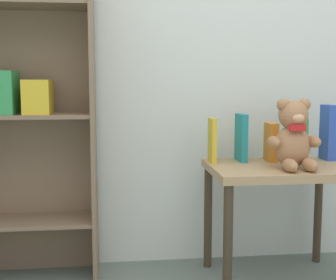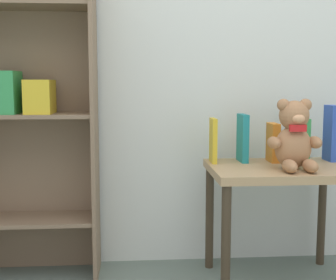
# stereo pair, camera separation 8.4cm
# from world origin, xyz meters

# --- Properties ---
(wall_back) EXTENTS (4.80, 0.06, 2.50)m
(wall_back) POSITION_xyz_m (0.00, 1.53, 1.25)
(wall_back) COLOR silver
(wall_back) RESTS_ON ground_plane
(bookshelf_side) EXTENTS (0.66, 0.26, 1.54)m
(bookshelf_side) POSITION_xyz_m (-0.90, 1.38, 0.87)
(bookshelf_side) COLOR #7F664C
(bookshelf_side) RESTS_ON ground_plane
(display_table) EXTENTS (0.63, 0.47, 0.55)m
(display_table) POSITION_xyz_m (0.26, 1.18, 0.47)
(display_table) COLOR tan
(display_table) RESTS_ON ground_plane
(teddy_bear) EXTENTS (0.23, 0.21, 0.31)m
(teddy_bear) POSITION_xyz_m (0.29, 1.11, 0.69)
(teddy_bear) COLOR #A8754C
(teddy_bear) RESTS_ON display_table
(book_standing_yellow) EXTENTS (0.02, 0.12, 0.21)m
(book_standing_yellow) POSITION_xyz_m (-0.02, 1.31, 0.65)
(book_standing_yellow) COLOR gold
(book_standing_yellow) RESTS_ON display_table
(book_standing_teal) EXTENTS (0.03, 0.13, 0.23)m
(book_standing_teal) POSITION_xyz_m (0.12, 1.32, 0.66)
(book_standing_teal) COLOR teal
(book_standing_teal) RESTS_ON display_table
(book_standing_orange) EXTENTS (0.04, 0.12, 0.18)m
(book_standing_orange) POSITION_xyz_m (0.26, 1.31, 0.64)
(book_standing_orange) COLOR orange
(book_standing_orange) RESTS_ON display_table
(book_standing_green) EXTENTS (0.04, 0.11, 0.21)m
(book_standing_green) POSITION_xyz_m (0.40, 1.31, 0.65)
(book_standing_green) COLOR #33934C
(book_standing_green) RESTS_ON display_table
(book_standing_blue) EXTENTS (0.04, 0.11, 0.27)m
(book_standing_blue) POSITION_xyz_m (0.55, 1.31, 0.68)
(book_standing_blue) COLOR #2D51B7
(book_standing_blue) RESTS_ON display_table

